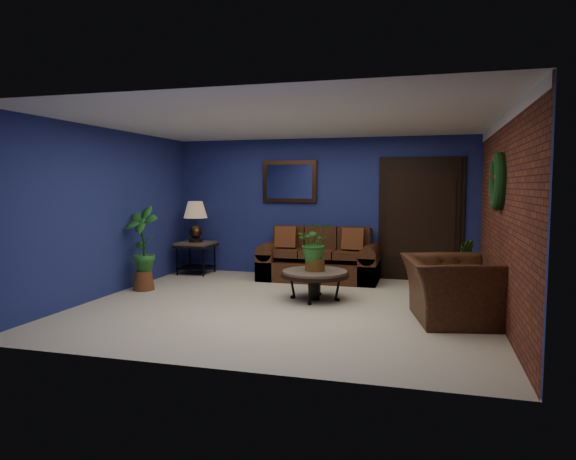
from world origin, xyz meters
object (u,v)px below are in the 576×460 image
(coffee_table, at_px, (315,275))
(table_lamp, at_px, (196,217))
(sofa, at_px, (320,262))
(armchair, at_px, (450,290))
(end_table, at_px, (196,249))
(side_chair, at_px, (348,252))

(coffee_table, relative_size, table_lamp, 1.35)
(sofa, relative_size, armchair, 1.73)
(end_table, height_order, armchair, armchair)
(coffee_table, bearing_deg, sofa, 99.35)
(armchair, bearing_deg, table_lamp, 51.47)
(sofa, relative_size, end_table, 3.13)
(sofa, bearing_deg, side_chair, 4.39)
(armchair, bearing_deg, coffee_table, 57.66)
(end_table, relative_size, armchair, 0.55)
(armchair, bearing_deg, side_chair, 22.98)
(sofa, xyz_separation_m, end_table, (-2.35, -0.03, 0.16))
(coffee_table, relative_size, end_table, 1.51)
(sofa, xyz_separation_m, coffee_table, (0.26, -1.59, 0.06))
(table_lamp, distance_m, armchair, 5.04)
(sofa, bearing_deg, armchair, -47.45)
(coffee_table, distance_m, armchair, 1.96)
(end_table, height_order, side_chair, side_chair)
(coffee_table, bearing_deg, side_chair, 81.89)
(side_chair, height_order, armchair, side_chair)
(end_table, bearing_deg, coffee_table, -30.87)
(table_lamp, relative_size, armchair, 0.61)
(table_lamp, relative_size, side_chair, 0.82)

